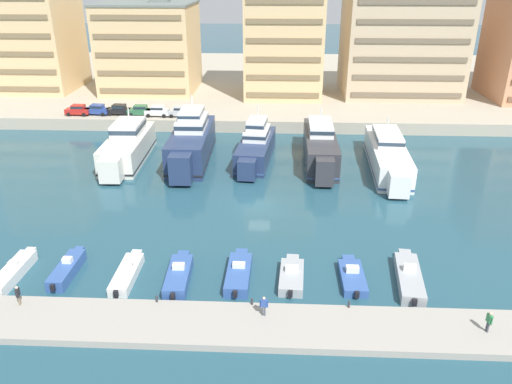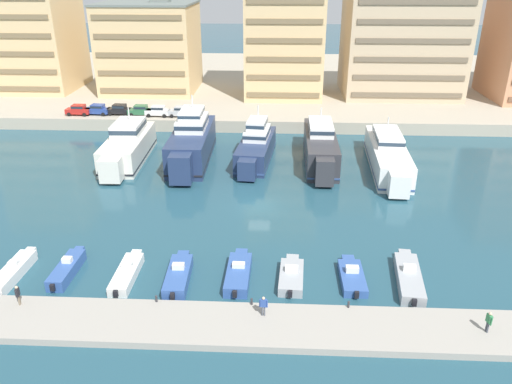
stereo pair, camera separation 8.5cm
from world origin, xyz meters
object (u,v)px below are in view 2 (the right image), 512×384
(car_blue_left, at_px, (97,109))
(pedestrian_near_edge, at_px, (263,305))
(yacht_ivory_far_left, at_px, (128,146))
(motorboat_blue_mid_left, at_px, (67,269))
(yacht_navy_mid_left, at_px, (256,147))
(car_silver_center_right, at_px, (181,111))
(yacht_navy_left, at_px, (191,142))
(motorboat_blue_center, at_px, (179,275))
(motorboat_blue_center_right, at_px, (239,273))
(car_black_mid_left, at_px, (119,109))
(pedestrian_mid_deck, at_px, (489,320))
(car_red_far_left, at_px, (78,109))
(motorboat_white_center_left, at_px, (127,273))
(yacht_white_center, at_px, (388,155))
(pedestrian_far_side, at_px, (18,294))
(car_green_center_left, at_px, (140,110))
(motorboat_blue_right, at_px, (352,276))
(car_white_center, at_px, (158,111))
(motorboat_grey_mid_right, at_px, (291,276))
(motorboat_grey_far_right, at_px, (409,277))
(yacht_charcoal_center_left, at_px, (320,147))
(motorboat_white_left, at_px, (13,272))

(car_blue_left, distance_m, pedestrian_near_edge, 59.32)
(yacht_ivory_far_left, relative_size, motorboat_blue_mid_left, 2.79)
(yacht_navy_mid_left, bearing_deg, car_silver_center_right, 132.14)
(yacht_navy_left, distance_m, motorboat_blue_center, 30.10)
(motorboat_blue_center_right, xyz_separation_m, car_black_mid_left, (-24.16, 45.28, 2.45))
(motorboat_blue_mid_left, height_order, car_silver_center_right, car_silver_center_right)
(pedestrian_mid_deck, bearing_deg, motorboat_blue_center, 165.45)
(car_red_far_left, bearing_deg, motorboat_white_center_left, -64.88)
(motorboat_blue_center, bearing_deg, yacht_white_center, 50.15)
(pedestrian_far_side, bearing_deg, pedestrian_near_edge, -1.31)
(motorboat_blue_mid_left, bearing_deg, car_green_center_left, 96.26)
(motorboat_blue_right, bearing_deg, car_silver_center_right, 117.80)
(car_blue_left, relative_size, car_black_mid_left, 1.01)
(motorboat_white_center_left, xyz_separation_m, pedestrian_far_side, (-7.24, -5.02, 1.16))
(car_white_center, distance_m, car_silver_center_right, 3.96)
(yacht_white_center, distance_m, car_silver_center_right, 35.91)
(motorboat_blue_center, xyz_separation_m, car_red_far_left, (-25.83, 45.38, 2.40))
(yacht_ivory_far_left, height_order, car_black_mid_left, yacht_ivory_far_left)
(car_blue_left, bearing_deg, motorboat_blue_right, -49.84)
(pedestrian_far_side, bearing_deg, car_white_center, 90.19)
(motorboat_grey_mid_right, relative_size, car_silver_center_right, 1.47)
(motorboat_blue_right, bearing_deg, motorboat_blue_center, -176.90)
(car_silver_center_right, bearing_deg, yacht_white_center, -28.49)
(motorboat_grey_far_right, bearing_deg, car_white_center, 125.92)
(car_silver_center_right, relative_size, pedestrian_near_edge, 2.40)
(motorboat_blue_mid_left, relative_size, pedestrian_far_side, 3.70)
(motorboat_grey_mid_right, bearing_deg, pedestrian_mid_deck, -25.53)
(motorboat_blue_center_right, xyz_separation_m, car_green_center_left, (-20.38, 44.95, 2.45))
(yacht_charcoal_center_left, height_order, car_silver_center_right, yacht_charcoal_center_left)
(yacht_white_center, relative_size, pedestrian_mid_deck, 11.87)
(motorboat_blue_center_right, relative_size, motorboat_blue_right, 1.13)
(car_blue_left, bearing_deg, pedestrian_far_side, -78.00)
(car_blue_left, bearing_deg, pedestrian_mid_deck, -47.98)
(yacht_ivory_far_left, height_order, car_red_far_left, yacht_ivory_far_left)
(yacht_ivory_far_left, bearing_deg, motorboat_white_left, -93.97)
(yacht_charcoal_center_left, height_order, motorboat_grey_mid_right, yacht_charcoal_center_left)
(car_green_center_left, distance_m, car_white_center, 3.07)
(car_blue_left, distance_m, car_green_center_left, 7.52)
(motorboat_grey_mid_right, xyz_separation_m, pedestrian_near_edge, (-2.28, -5.75, 1.16))
(yacht_white_center, xyz_separation_m, motorboat_grey_mid_right, (-13.50, -27.52, -1.47))
(yacht_charcoal_center_left, bearing_deg, car_silver_center_right, 146.25)
(car_green_center_left, xyz_separation_m, pedestrian_near_edge, (22.79, -50.81, -1.36))
(car_black_mid_left, bearing_deg, motorboat_blue_right, -52.85)
(yacht_ivory_far_left, bearing_deg, car_red_far_left, 129.21)
(motorboat_white_center_left, xyz_separation_m, pedestrian_near_edge, (12.32, -5.47, 1.15))
(yacht_ivory_far_left, distance_m, motorboat_blue_center, 32.11)
(motorboat_blue_center_right, xyz_separation_m, pedestrian_mid_deck, (19.02, -6.95, 1.11))
(motorboat_white_center_left, height_order, motorboat_grey_mid_right, motorboat_white_center_left)
(motorboat_blue_center, relative_size, motorboat_blue_right, 1.11)
(motorboat_blue_mid_left, relative_size, motorboat_blue_right, 1.05)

